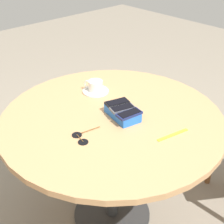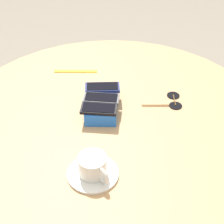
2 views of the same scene
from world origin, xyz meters
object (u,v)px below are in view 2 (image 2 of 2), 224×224
(round_table, at_px, (112,140))
(phone_black, at_px, (99,109))
(phone_box, at_px, (101,105))
(coffee_cup, at_px, (93,166))
(sunglasses, at_px, (172,101))
(phone_gray, at_px, (101,98))
(saucer, at_px, (93,174))
(lanyard_strap, at_px, (76,71))
(phone_navy, at_px, (102,88))

(round_table, height_order, phone_black, phone_black)
(phone_box, distance_m, coffee_cup, 0.30)
(coffee_cup, bearing_deg, sunglasses, 131.68)
(phone_gray, xyz_separation_m, coffee_cup, (0.29, -0.07, -0.01))
(phone_black, height_order, sunglasses, phone_black)
(round_table, height_order, saucer, saucer)
(round_table, relative_size, phone_black, 8.63)
(phone_box, height_order, saucer, phone_box)
(round_table, relative_size, phone_gray, 8.44)
(phone_black, bearing_deg, phone_gray, 162.29)
(phone_box, height_order, lanyard_strap, phone_box)
(round_table, xyz_separation_m, phone_navy, (-0.10, -0.01, 0.16))
(phone_box, distance_m, phone_gray, 0.03)
(phone_black, distance_m, lanyard_strap, 0.33)
(phone_box, relative_size, phone_gray, 1.51)
(saucer, bearing_deg, lanyard_strap, 178.57)
(phone_navy, relative_size, saucer, 0.87)
(lanyard_strap, bearing_deg, phone_navy, 20.03)
(phone_gray, distance_m, sunglasses, 0.26)
(phone_navy, xyz_separation_m, phone_gray, (0.06, -0.01, -0.00))
(phone_black, height_order, saucer, phone_black)
(phone_navy, xyz_separation_m, coffee_cup, (0.35, -0.09, -0.01))
(phone_gray, relative_size, sunglasses, 0.86)
(phone_box, xyz_separation_m, coffee_cup, (0.29, -0.07, 0.02))
(phone_navy, bearing_deg, phone_box, -14.07)
(lanyard_strap, relative_size, sunglasses, 1.12)
(sunglasses, bearing_deg, lanyard_strap, -129.76)
(phone_black, distance_m, sunglasses, 0.29)
(phone_box, height_order, phone_gray, phone_gray)
(phone_box, xyz_separation_m, phone_black, (0.06, -0.02, 0.03))
(phone_box, xyz_separation_m, phone_navy, (-0.06, 0.02, 0.03))
(phone_gray, distance_m, lanyard_strap, 0.28)
(phone_box, bearing_deg, phone_gray, 104.87)
(sunglasses, bearing_deg, round_table, -79.03)
(phone_gray, height_order, lanyard_strap, phone_gray)
(phone_navy, bearing_deg, phone_gray, -13.26)
(phone_gray, distance_m, phone_black, 0.06)
(phone_gray, bearing_deg, phone_navy, 166.74)
(phone_black, bearing_deg, round_table, 106.08)
(phone_box, relative_size, coffee_cup, 1.88)
(sunglasses, bearing_deg, phone_gray, -89.81)
(coffee_cup, bearing_deg, round_table, 157.87)
(phone_navy, relative_size, phone_black, 1.00)
(phone_navy, height_order, saucer, phone_navy)
(phone_box, relative_size, phone_navy, 1.55)
(phone_navy, relative_size, phone_gray, 0.98)
(phone_navy, bearing_deg, round_table, 7.87)
(phone_black, distance_m, saucer, 0.24)
(phone_box, bearing_deg, phone_navy, 165.93)
(phone_navy, bearing_deg, saucer, -14.09)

